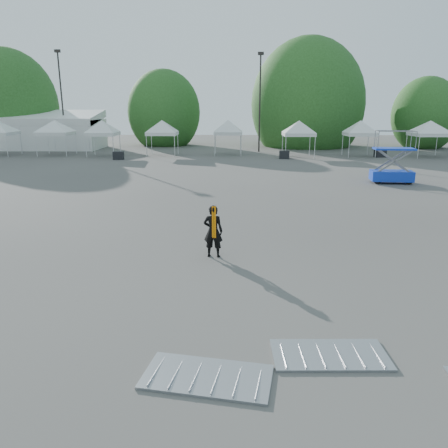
{
  "coord_description": "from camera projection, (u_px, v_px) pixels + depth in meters",
  "views": [
    {
      "loc": [
        0.15,
        -14.08,
        4.58
      ],
      "look_at": [
        -0.06,
        -1.93,
        1.3
      ],
      "focal_mm": 35.0,
      "sensor_mm": 36.0,
      "label": 1
    }
  ],
  "objects": [
    {
      "name": "tent_c",
      "position": [
        102.0,
        123.0,
        40.75
      ],
      "size": [
        3.85,
        3.85,
        3.88
      ],
      "color": "silver",
      "rests_on": "ground"
    },
    {
      "name": "light_pole_west",
      "position": [
        61.0,
        95.0,
        46.4
      ],
      "size": [
        0.6,
        0.25,
        10.3
      ],
      "color": "black",
      "rests_on": "ground"
    },
    {
      "name": "crate_west",
      "position": [
        118.0,
        156.0,
        38.85
      ],
      "size": [
        0.95,
        0.77,
        0.7
      ],
      "primitive_type": "cube",
      "rotation": [
        0.0,
        0.0,
        0.07
      ],
      "color": "black",
      "rests_on": "ground"
    },
    {
      "name": "crate_east",
      "position": [
        380.0,
        153.0,
        40.72
      ],
      "size": [
        1.04,
        0.86,
        0.74
      ],
      "primitive_type": "cube",
      "rotation": [
        0.0,
        0.0,
        0.13
      ],
      "color": "black",
      "rests_on": "ground"
    },
    {
      "name": "tent_f",
      "position": [
        299.0,
        124.0,
        40.31
      ],
      "size": [
        4.01,
        4.01,
        3.88
      ],
      "color": "silver",
      "rests_on": "ground"
    },
    {
      "name": "tree_far_w",
      "position": [
        7.0,
        107.0,
        50.72
      ],
      "size": [
        4.8,
        4.8,
        7.3
      ],
      "color": "#382314",
      "rests_on": "ground"
    },
    {
      "name": "tent_d",
      "position": [
        162.0,
        123.0,
        41.43
      ],
      "size": [
        3.99,
        3.99,
        3.88
      ],
      "color": "silver",
      "rests_on": "ground"
    },
    {
      "name": "barrier_left",
      "position": [
        207.0,
        376.0,
        7.6
      ],
      "size": [
        2.39,
        1.49,
        0.07
      ],
      "rotation": [
        0.0,
        0.0,
        -0.18
      ],
      "color": "#989BA0",
      "rests_on": "ground"
    },
    {
      "name": "man",
      "position": [
        213.0,
        231.0,
        13.56
      ],
      "size": [
        0.65,
        0.47,
        1.66
      ],
      "rotation": [
        0.0,
        0.0,
        3.01
      ],
      "color": "black",
      "rests_on": "ground"
    },
    {
      "name": "marquee",
      "position": [
        32.0,
        131.0,
        48.42
      ],
      "size": [
        15.0,
        6.25,
        4.23
      ],
      "color": "silver",
      "rests_on": "ground"
    },
    {
      "name": "tent_h",
      "position": [
        430.0,
        124.0,
        40.13
      ],
      "size": [
        4.38,
        4.38,
        3.88
      ],
      "color": "silver",
      "rests_on": "ground"
    },
    {
      "name": "tree_mid_w",
      "position": [
        164.0,
        112.0,
        52.51
      ],
      "size": [
        4.16,
        4.16,
        6.33
      ],
      "color": "#382314",
      "rests_on": "ground"
    },
    {
      "name": "tree_far_e",
      "position": [
        425.0,
        115.0,
        49.2
      ],
      "size": [
        3.84,
        3.84,
        5.84
      ],
      "color": "#382314",
      "rests_on": "ground"
    },
    {
      "name": "barrier_mid",
      "position": [
        330.0,
        354.0,
        8.27
      ],
      "size": [
        2.19,
        1.13,
        0.07
      ],
      "rotation": [
        0.0,
        0.0,
        0.02
      ],
      "color": "#989BA0",
      "rests_on": "ground"
    },
    {
      "name": "crate_mid",
      "position": [
        284.0,
        155.0,
        39.45
      ],
      "size": [
        0.98,
        0.81,
        0.7
      ],
      "primitive_type": "cube",
      "rotation": [
        0.0,
        0.0,
        -0.12
      ],
      "color": "black",
      "rests_on": "ground"
    },
    {
      "name": "tree_mid_e",
      "position": [
        307.0,
        104.0,
        51.03
      ],
      "size": [
        5.12,
        5.12,
        7.79
      ],
      "color": "#382314",
      "rests_on": "ground"
    },
    {
      "name": "ground",
      "position": [
        227.0,
        246.0,
        14.79
      ],
      "size": [
        120.0,
        120.0,
        0.0
      ],
      "primitive_type": "plane",
      "color": "#474442",
      "rests_on": "ground"
    },
    {
      "name": "light_pole_east",
      "position": [
        260.0,
        97.0,
        44.19
      ],
      "size": [
        0.6,
        0.25,
        9.8
      ],
      "color": "black",
      "rests_on": "ground"
    },
    {
      "name": "tent_b",
      "position": [
        55.0,
        123.0,
        41.75
      ],
      "size": [
        4.24,
        4.24,
        3.88
      ],
      "color": "silver",
      "rests_on": "ground"
    },
    {
      "name": "tent_g",
      "position": [
        361.0,
        123.0,
        40.59
      ],
      "size": [
        3.76,
        3.76,
        3.88
      ],
      "color": "silver",
      "rests_on": "ground"
    },
    {
      "name": "scissor_lift",
      "position": [
        393.0,
        157.0,
        26.55
      ],
      "size": [
        2.58,
        1.48,
        3.18
      ],
      "rotation": [
        0.0,
        0.0,
        -0.11
      ],
      "color": "#0D49B5",
      "rests_on": "ground"
    },
    {
      "name": "tent_e",
      "position": [
        228.0,
        123.0,
        41.97
      ],
      "size": [
        3.81,
        3.81,
        3.88
      ],
      "color": "silver",
      "rests_on": "ground"
    }
  ]
}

